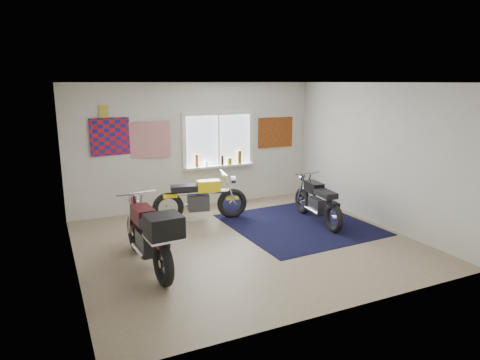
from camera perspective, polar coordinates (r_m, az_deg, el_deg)
name	(u,v)px	position (r m, az deg, el deg)	size (l,w,h in m)	color
ground	(246,243)	(7.46, 0.84, -8.36)	(5.50, 5.50, 0.00)	#9E896B
room_shell	(247,149)	(7.03, 0.89, 4.19)	(5.50, 5.50, 5.50)	white
navy_rug	(299,224)	(8.42, 7.87, -5.90)	(2.50, 2.60, 0.01)	black
window_assembly	(218,144)	(9.50, -2.89, 4.84)	(1.66, 0.17, 1.26)	white
oil_bottles	(224,159)	(9.53, -2.17, 2.76)	(1.10, 0.09, 0.30)	#913F15
flag_display	(103,111)	(8.82, -17.76, 8.72)	(1.60, 0.10, 1.17)	red
triumph_poster	(275,132)	(10.12, 4.75, 6.34)	(0.90, 0.03, 0.70)	#A54C14
yellow_triumph	(200,200)	(8.53, -5.33, -2.65)	(1.89, 0.60, 0.96)	black
black_chrome_bike	(317,203)	(8.52, 10.29, -2.97)	(0.55, 1.79, 0.92)	black
maroon_tourer	(150,236)	(6.36, -11.85, -7.29)	(0.63, 2.05, 1.04)	black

